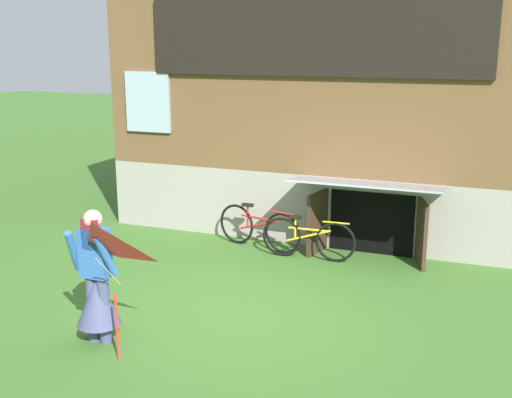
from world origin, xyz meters
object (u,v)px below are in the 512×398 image
Objects in this scene: kite at (93,255)px; bicycle_red at (259,228)px; bicycle_yellow at (308,238)px; person at (97,288)px.

kite is 4.52m from bicycle_red.
bicycle_red is (0.21, 4.42, -0.91)m from kite.
kite reaches higher than bicycle_red.
bicycle_yellow is 0.98m from bicycle_red.
bicycle_red reaches higher than bicycle_yellow.
kite is at bearing -37.14° from person.
person is 4.02m from bicycle_yellow.
bicycle_yellow is (1.16, 4.19, -0.93)m from kite.
person is 1.04× the size of bicycle_yellow.
person reaches higher than kite.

